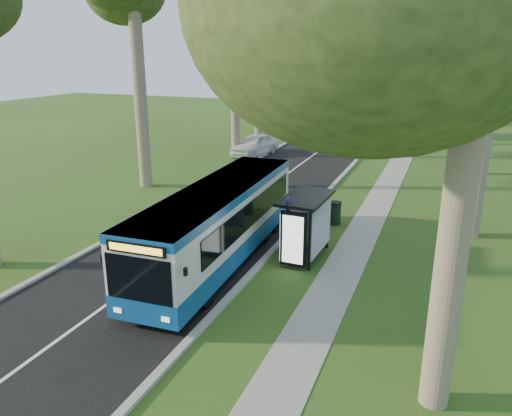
# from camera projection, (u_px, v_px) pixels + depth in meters

# --- Properties ---
(ground) EXTENTS (120.00, 120.00, 0.00)m
(ground) POSITION_uv_depth(u_px,v_px,m) (263.00, 262.00, 19.23)
(ground) COLOR #304C17
(ground) RESTS_ON ground
(road) EXTENTS (7.00, 100.00, 0.02)m
(road) POSITION_uv_depth(u_px,v_px,m) (267.00, 189.00, 29.31)
(road) COLOR black
(road) RESTS_ON ground
(kerb_east) EXTENTS (0.25, 100.00, 0.12)m
(kerb_east) POSITION_uv_depth(u_px,v_px,m) (325.00, 194.00, 28.08)
(kerb_east) COLOR #9E9B93
(kerb_east) RESTS_ON ground
(kerb_west) EXTENTS (0.25, 100.00, 0.12)m
(kerb_west) POSITION_uv_depth(u_px,v_px,m) (213.00, 182.00, 30.51)
(kerb_west) COLOR #9E9B93
(kerb_west) RESTS_ON ground
(centre_line) EXTENTS (0.12, 100.00, 0.00)m
(centre_line) POSITION_uv_depth(u_px,v_px,m) (267.00, 188.00, 29.31)
(centre_line) COLOR white
(centre_line) RESTS_ON road
(footpath) EXTENTS (1.50, 100.00, 0.02)m
(footpath) POSITION_uv_depth(u_px,v_px,m) (379.00, 200.00, 27.06)
(footpath) COLOR gray
(footpath) RESTS_ON ground
(bus) EXTENTS (2.71, 11.22, 2.95)m
(bus) POSITION_uv_depth(u_px,v_px,m) (218.00, 224.00, 18.89)
(bus) COLOR silver
(bus) RESTS_ON ground
(bus_stop_sign) EXTENTS (0.09, 0.38, 2.71)m
(bus_stop_sign) POSITION_uv_depth(u_px,v_px,m) (287.00, 224.00, 18.44)
(bus_stop_sign) COLOR gray
(bus_stop_sign) RESTS_ON ground
(bus_shelter) EXTENTS (1.68, 2.95, 2.47)m
(bus_shelter) POSITION_uv_depth(u_px,v_px,m) (306.00, 218.00, 18.90)
(bus_shelter) COLOR black
(bus_shelter) RESTS_ON ground
(litter_bin) EXTENTS (0.62, 0.62, 1.08)m
(litter_bin) POSITION_uv_depth(u_px,v_px,m) (335.00, 213.00, 23.28)
(litter_bin) COLOR black
(litter_bin) RESTS_ON ground
(car_white) EXTENTS (2.82, 5.04, 1.62)m
(car_white) POSITION_uv_depth(u_px,v_px,m) (255.00, 145.00, 38.44)
(car_white) COLOR white
(car_white) RESTS_ON ground
(car_silver) EXTENTS (2.66, 4.34, 1.35)m
(car_silver) POSITION_uv_depth(u_px,v_px,m) (305.00, 119.00, 53.04)
(car_silver) COLOR #ADAEB5
(car_silver) RESTS_ON ground
(tree_west_c) EXTENTS (5.20, 5.20, 13.81)m
(tree_west_c) POSITION_uv_depth(u_px,v_px,m) (234.00, 13.00, 35.20)
(tree_west_c) COLOR #7A6B56
(tree_west_c) RESTS_ON ground
(tree_west_e) EXTENTS (5.20, 5.20, 14.07)m
(tree_west_e) POSITION_uv_depth(u_px,v_px,m) (315.00, 23.00, 52.71)
(tree_west_e) COLOR #7A6B56
(tree_west_e) RESTS_ON ground
(tree_east_d) EXTENTS (5.20, 5.20, 13.20)m
(tree_east_d) POSITION_uv_depth(u_px,v_px,m) (488.00, 23.00, 40.08)
(tree_east_d) COLOR #7A6B56
(tree_east_d) RESTS_ON ground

